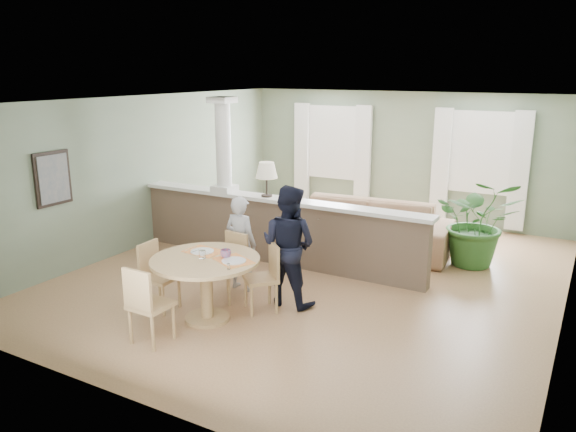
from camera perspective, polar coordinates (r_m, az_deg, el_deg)
The scene contains 12 objects.
ground at distance 8.91m, azimuth 3.02°, elevation -5.97°, with size 8.00×8.00×0.00m, color tan.
room_shell at distance 9.02m, azimuth 4.80°, elevation 6.17°, with size 7.02×8.02×2.71m.
pony_wall at distance 9.31m, azimuth -1.81°, elevation -0.46°, with size 5.32×0.38×2.70m.
sofa at distance 10.00m, azimuth 7.64°, elevation -1.13°, with size 3.00×1.17×0.88m, color #967452.
houseplant at distance 9.62m, azimuth 18.74°, elevation -0.57°, with size 1.33×1.15×1.48m, color #2E6026.
dining_table at distance 7.21m, azimuth -8.30°, elevation -5.56°, with size 1.38×1.38×0.94m.
chair_far_boy at distance 7.92m, azimuth -5.76°, elevation -4.77°, with size 0.47×0.47×0.93m.
chair_far_man at distance 7.49m, azimuth -2.26°, elevation -5.90°, with size 0.59×0.59×0.92m.
chair_near at distance 6.77m, azimuth -14.24°, elevation -8.48°, with size 0.44×0.44×0.96m.
chair_side at distance 7.74m, azimuth -13.28°, elevation -5.62°, with size 0.43×0.43×0.92m.
child_person at distance 8.16m, azimuth -4.81°, elevation -2.77°, with size 0.51×0.34×1.40m, color #A6A5AA.
man_person at distance 7.59m, azimuth 0.04°, elevation -3.02°, with size 0.81×0.63×1.67m, color black.
Camera 1 is at (3.68, -7.49, 3.14)m, focal length 35.00 mm.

